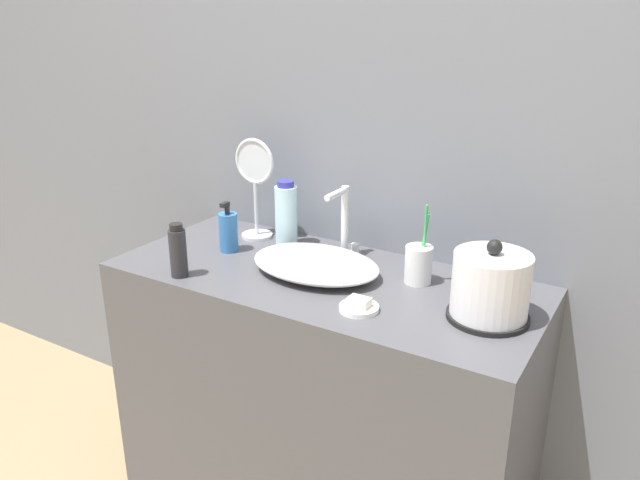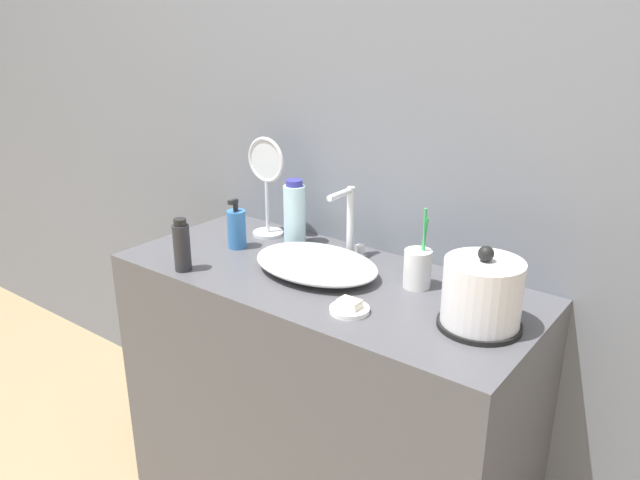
{
  "view_description": "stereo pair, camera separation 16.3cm",
  "coord_description": "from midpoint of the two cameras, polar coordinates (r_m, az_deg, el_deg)",
  "views": [
    {
      "loc": [
        0.78,
        -1.06,
        1.48
      ],
      "look_at": [
        -0.01,
        0.25,
        0.91
      ],
      "focal_mm": 35.0,
      "sensor_mm": 36.0,
      "label": 1
    },
    {
      "loc": [
        0.92,
        -0.97,
        1.48
      ],
      "look_at": [
        -0.01,
        0.25,
        0.91
      ],
      "focal_mm": 35.0,
      "sensor_mm": 36.0,
      "label": 2
    }
  ],
  "objects": [
    {
      "name": "wall_back",
      "position": [
        1.77,
        8.44,
        14.39
      ],
      "size": [
        6.0,
        0.04,
        2.6
      ],
      "color": "slate",
      "rests_on": "ground_plane"
    },
    {
      "name": "vanity_counter",
      "position": [
        1.86,
        2.77,
        -14.8
      ],
      "size": [
        1.16,
        0.5,
        0.81
      ],
      "color": "#4C4C51",
      "rests_on": "ground_plane"
    },
    {
      "name": "sink_basin",
      "position": [
        1.67,
        2.42,
        -2.21
      ],
      "size": [
        0.36,
        0.25,
        0.06
      ],
      "color": "white",
      "rests_on": "vanity_counter"
    },
    {
      "name": "faucet",
      "position": [
        1.76,
        5.4,
        1.73
      ],
      "size": [
        0.06,
        0.11,
        0.2
      ],
      "color": "silver",
      "rests_on": "vanity_counter"
    },
    {
      "name": "electric_kettle",
      "position": [
        1.44,
        17.76,
        -5.03
      ],
      "size": [
        0.19,
        0.19,
        0.19
      ],
      "color": "black",
      "rests_on": "vanity_counter"
    },
    {
      "name": "toothbrush_cup",
      "position": [
        1.61,
        11.8,
        -2.57
      ],
      "size": [
        0.07,
        0.07,
        0.21
      ],
      "color": "silver",
      "rests_on": "vanity_counter"
    },
    {
      "name": "lotion_bottle",
      "position": [
        1.85,
        -5.14,
        1.01
      ],
      "size": [
        0.05,
        0.05,
        0.15
      ],
      "color": "#3370B7",
      "rests_on": "vanity_counter"
    },
    {
      "name": "shampoo_bottle",
      "position": [
        1.85,
        0.17,
        2.39
      ],
      "size": [
        0.07,
        0.07,
        0.2
      ],
      "color": "silver",
      "rests_on": "vanity_counter"
    },
    {
      "name": "mouthwash_bottle",
      "position": [
        1.7,
        -9.87,
        -0.6
      ],
      "size": [
        0.05,
        0.05,
        0.15
      ],
      "color": "#28282D",
      "rests_on": "vanity_counter"
    },
    {
      "name": "soap_dish",
      "position": [
        1.47,
        5.91,
        -6.29
      ],
      "size": [
        0.09,
        0.09,
        0.03
      ],
      "color": "white",
      "rests_on": "vanity_counter"
    },
    {
      "name": "vanity_mirror",
      "position": [
        1.91,
        -2.48,
        5.49
      ],
      "size": [
        0.14,
        0.1,
        0.31
      ],
      "color": "silver",
      "rests_on": "vanity_counter"
    }
  ]
}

